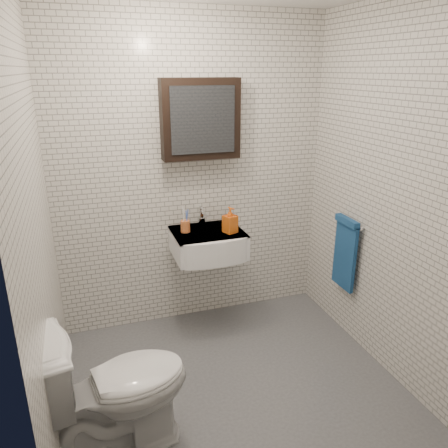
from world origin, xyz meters
name	(u,v)px	position (x,y,z in m)	size (l,w,h in m)	color
ground	(234,383)	(0.00, 0.00, 0.01)	(2.20, 2.00, 0.01)	#4C4F54
room_shell	(236,177)	(0.00, 0.00, 1.47)	(2.22, 2.02, 2.51)	silver
washbasin	(209,244)	(0.05, 0.73, 0.76)	(0.55, 0.50, 0.20)	white
faucet	(202,217)	(0.05, 0.93, 0.92)	(0.06, 0.20, 0.15)	silver
mirror_cabinet	(200,119)	(0.05, 0.93, 1.70)	(0.60, 0.15, 0.60)	black
towel_rail	(345,250)	(1.04, 0.35, 0.72)	(0.09, 0.30, 0.58)	silver
toothbrush_cup	(185,226)	(-0.12, 0.82, 0.90)	(0.10, 0.10, 0.20)	#BE612F
soap_bottle	(230,220)	(0.21, 0.69, 0.95)	(0.09, 0.09, 0.21)	orange
toilet	(115,388)	(-0.80, -0.29, 0.42)	(0.46, 0.81, 0.83)	white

